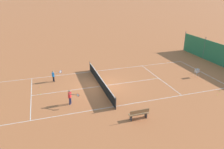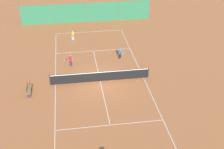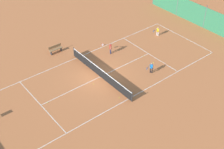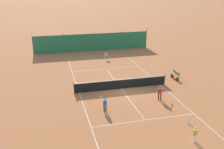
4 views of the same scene
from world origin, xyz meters
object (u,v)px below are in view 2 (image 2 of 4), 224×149
Objects in this scene: player_near_baseline at (70,60)px; tennis_ball_alley_right at (110,120)px; player_near_service at (120,53)px; courtside_bench at (29,89)px; tennis_ball_near_corner at (94,54)px; player_far_baseline at (73,35)px; tennis_ball_far_corner at (138,81)px; tennis_ball_alley_left at (108,87)px; tennis_ball_service_box at (108,53)px; tennis_net at (100,76)px.

player_near_baseline is 9.50m from tennis_ball_alley_right.
player_near_service is 0.78× the size of courtside_bench.
tennis_ball_alley_right is at bearing -89.63° from tennis_ball_near_corner.
tennis_ball_near_corner is 0.04× the size of courtside_bench.
player_far_baseline is 16.43× the size of tennis_ball_far_corner.
player_near_baseline is at bearing -138.01° from tennis_ball_near_corner.
player_far_baseline is 11.29m from tennis_ball_alley_left.
tennis_ball_far_corner and tennis_ball_service_box have the same top height.
player_near_service is 5.27m from player_near_baseline.
tennis_ball_service_box is at bearing 82.73° from tennis_ball_alley_right.
tennis_ball_service_box is at bearing 81.39° from tennis_ball_alley_left.
tennis_net is 4.17m from player_near_baseline.
player_near_baseline is at bearing 148.07° from tennis_ball_far_corner.
player_near_service is at bearing 58.27° from tennis_net.
player_far_baseline is at bearing 129.86° from player_near_service.
tennis_net is at bearing 10.33° from courtside_bench.
tennis_ball_far_corner is (3.47, -0.53, -0.47)m from tennis_net.
tennis_net is 10.02m from player_far_baseline.
tennis_ball_service_box is (1.56, 5.58, -0.47)m from tennis_net.
player_far_baseline is at bearing 130.94° from tennis_ball_service_box.
player_near_service reaches higher than tennis_ball_far_corner.
tennis_ball_alley_left is 6.90m from courtside_bench.
player_near_baseline is at bearing 49.64° from courtside_bench.
tennis_ball_alley_right is (2.20, -15.63, -0.61)m from player_far_baseline.
player_far_baseline is (-2.09, 9.80, 0.14)m from tennis_net.
tennis_ball_far_corner and tennis_ball_alley_left have the same top height.
player_near_baseline reaches higher than tennis_ball_near_corner.
tennis_ball_near_corner is (2.63, 2.37, -0.71)m from player_near_baseline.
tennis_ball_near_corner is 9.32m from courtside_bench.
player_near_baseline is 19.34× the size of tennis_ball_near_corner.
tennis_ball_far_corner is 2.99m from tennis_ball_alley_left.
tennis_ball_alley_right is at bearing -35.91° from courtside_bench.
tennis_ball_near_corner is at bearing 46.74° from courtside_bench.
tennis_net reaches higher than tennis_ball_far_corner.
player_near_service reaches higher than tennis_net.
player_near_service is 1.85m from tennis_ball_service_box.
tennis_ball_alley_right is at bearing -88.93° from tennis_net.
player_near_baseline reaches higher than tennis_ball_alley_left.
tennis_net is 4.93m from player_near_service.
tennis_ball_service_box is at bearing 29.27° from player_near_baseline.
tennis_net is 139.09× the size of tennis_ball_alley_left.
tennis_ball_alley_left is (-2.05, -5.36, -0.65)m from player_near_service.
tennis_net is 5.64m from tennis_ball_near_corner.
courtside_bench reaches higher than tennis_ball_alley_right.
player_far_baseline reaches higher than tennis_ball_alley_left.
courtside_bench reaches higher than tennis_ball_near_corner.
courtside_bench is (-8.94, -5.35, -0.23)m from player_near_service.
player_near_baseline is at bearing 106.60° from tennis_ball_alley_right.
tennis_ball_alley_right is 1.00× the size of tennis_ball_near_corner.
tennis_ball_alley_left is 0.04× the size of courtside_bench.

